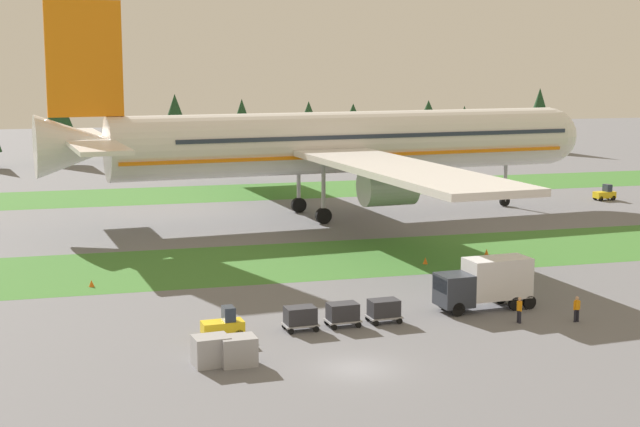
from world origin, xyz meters
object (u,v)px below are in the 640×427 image
object	(u,v)px
cargo_dolly_second	(343,313)
cargo_dolly_third	(384,309)
taxiway_marker_2	(425,261)
ground_crew_loader	(577,308)
uld_container_1	(211,351)
pushback_tractor	(605,194)
ground_crew_marshaller	(519,309)
catering_truck	(486,282)
baggage_tug	(224,325)
taxiway_marker_1	(92,283)
cargo_dolly_lead	(300,316)
taxiway_marker_0	(487,252)
airliner	(331,142)
uld_container_0	(238,351)

from	to	relation	value
cargo_dolly_second	cargo_dolly_third	bearing A→B (deg)	-90.00
cargo_dolly_third	cargo_dolly_second	bearing A→B (deg)	90.00
cargo_dolly_third	taxiway_marker_2	world-z (taller)	cargo_dolly_third
ground_crew_loader	uld_container_1	xyz separation A→B (m)	(-24.82, -2.69, -0.09)
pushback_tractor	ground_crew_marshaller	distance (m)	59.86
catering_truck	uld_container_1	size ratio (longest dim) A/B	3.56
baggage_tug	cargo_dolly_third	world-z (taller)	baggage_tug
catering_truck	taxiway_marker_1	size ratio (longest dim) A/B	13.93
ground_crew_marshaller	taxiway_marker_1	xyz separation A→B (m)	(-26.92, 17.91, -0.69)
cargo_dolly_lead	taxiway_marker_0	xyz separation A→B (m)	(21.67, 18.49, -0.61)
taxiway_marker_1	ground_crew_loader	bearing A→B (deg)	-31.30
baggage_tug	airliner	bearing A→B (deg)	-27.66
baggage_tug	ground_crew_marshaller	distance (m)	19.48
ground_crew_marshaller	catering_truck	bearing A→B (deg)	-172.04
catering_truck	uld_container_0	world-z (taller)	catering_truck
airliner	ground_crew_marshaller	distance (m)	45.32
cargo_dolly_third	taxiway_marker_2	bearing A→B (deg)	-33.36
airliner	taxiway_marker_1	xyz separation A→B (m)	(-26.73, -26.82, -7.98)
cargo_dolly_third	ground_crew_loader	world-z (taller)	ground_crew_loader
cargo_dolly_third	taxiway_marker_0	distance (m)	24.11
airliner	cargo_dolly_lead	distance (m)	45.52
uld_container_0	cargo_dolly_third	bearing A→B (deg)	29.71
airliner	uld_container_1	xyz separation A→B (m)	(-20.84, -48.18, -7.38)
airliner	ground_crew_loader	size ratio (longest dim) A/B	44.11
taxiway_marker_1	uld_container_1	bearing A→B (deg)	-74.56
pushback_tractor	ground_crew_loader	distance (m)	58.30
uld_container_0	taxiway_marker_2	bearing A→B (deg)	48.09
catering_truck	taxiway_marker_2	distance (m)	15.21
airliner	taxiway_marker_0	world-z (taller)	airliner
cargo_dolly_lead	uld_container_0	distance (m)	7.80
taxiway_marker_1	cargo_dolly_second	bearing A→B (deg)	-45.36
baggage_tug	pushback_tractor	world-z (taller)	same
taxiway_marker_0	taxiway_marker_1	xyz separation A→B (m)	(-34.20, -2.69, -0.06)
cargo_dolly_third	ground_crew_loader	size ratio (longest dim) A/B	1.32
catering_truck	ground_crew_marshaller	bearing A→B (deg)	-174.90
airliner	uld_container_1	size ratio (longest dim) A/B	38.37
airliner	taxiway_marker_2	distance (m)	27.06
cargo_dolly_third	ground_crew_loader	xyz separation A→B (m)	(12.39, -3.23, 0.03)
catering_truck	pushback_tractor	size ratio (longest dim) A/B	2.64
airliner	cargo_dolly_lead	size ratio (longest dim) A/B	33.54
ground_crew_loader	uld_container_0	distance (m)	23.50
ground_crew_loader	taxiway_marker_0	world-z (taller)	ground_crew_loader
airliner	cargo_dolly_second	bearing A→B (deg)	-19.90
taxiway_marker_1	pushback_tractor	bearing A→B (deg)	25.50
cargo_dolly_lead	taxiway_marker_1	size ratio (longest dim) A/B	4.48
ground_crew_marshaller	taxiway_marker_2	distance (m)	18.91
cargo_dolly_second	taxiway_marker_0	xyz separation A→B (m)	(18.77, 18.31, -0.61)
cargo_dolly_third	taxiway_marker_0	bearing A→B (deg)	-44.75
ground_crew_loader	baggage_tug	bearing A→B (deg)	162.94
cargo_dolly_lead	ground_crew_marshaller	world-z (taller)	ground_crew_marshaller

